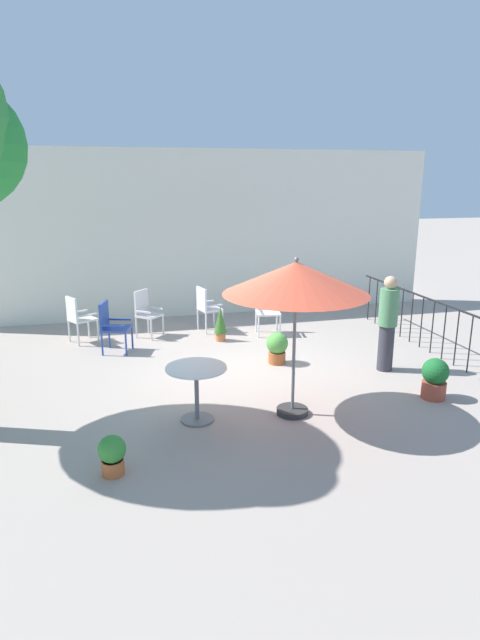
% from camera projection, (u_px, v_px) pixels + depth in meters
% --- Properties ---
extents(ground_plane, '(60.00, 60.00, 0.00)m').
position_uv_depth(ground_plane, '(244.00, 373.00, 8.91)').
color(ground_plane, '#A5968B').
extents(villa_facade, '(11.40, 0.30, 3.84)m').
position_uv_depth(villa_facade, '(199.00, 234.00, 12.36)').
color(villa_facade, silver).
rests_on(villa_facade, ground).
extents(terrace_railing, '(0.03, 5.70, 1.01)m').
position_uv_depth(terrace_railing, '(439.00, 320.00, 9.60)').
color(terrace_railing, black).
rests_on(terrace_railing, ground).
extents(patio_umbrella_0, '(1.94, 1.94, 2.20)m').
position_uv_depth(patio_umbrella_0, '(296.00, 280.00, 6.88)').
color(patio_umbrella_0, '#2D2D2D').
rests_on(patio_umbrella_0, ground).
extents(cafe_table_0, '(0.82, 0.82, 0.77)m').
position_uv_depth(cafe_table_0, '(196.00, 383.00, 7.03)').
color(cafe_table_0, silver).
rests_on(cafe_table_0, ground).
extents(patio_chair_0, '(0.60, 0.60, 0.97)m').
position_uv_depth(patio_chair_0, '(146.00, 311.00, 10.83)').
color(patio_chair_0, silver).
rests_on(patio_chair_0, ground).
extents(patio_chair_1, '(0.61, 0.60, 0.95)m').
position_uv_depth(patio_chair_1, '(78.00, 316.00, 10.41)').
color(patio_chair_1, silver).
rests_on(patio_chair_1, ground).
extents(patio_chair_2, '(0.52, 0.55, 0.96)m').
position_uv_depth(patio_chair_2, '(206.00, 306.00, 11.21)').
color(patio_chair_2, white).
rests_on(patio_chair_2, ground).
extents(patio_chair_3, '(0.55, 0.54, 0.90)m').
position_uv_depth(patio_chair_3, '(268.00, 309.00, 11.06)').
color(patio_chair_3, white).
rests_on(patio_chair_3, ground).
extents(patio_chair_4, '(0.61, 0.61, 0.97)m').
position_uv_depth(patio_chair_4, '(112.00, 324.00, 9.86)').
color(patio_chair_4, '#25449C').
rests_on(patio_chair_4, ground).
extents(potted_plant_0, '(0.26, 0.26, 0.70)m').
position_uv_depth(potted_plant_0, '(221.00, 323.00, 10.59)').
color(potted_plant_0, '#BF6C41').
rests_on(potted_plant_0, ground).
extents(potted_plant_1, '(0.39, 0.39, 0.62)m').
position_uv_depth(potted_plant_1, '(435.00, 378.00, 7.82)').
color(potted_plant_1, '#A44935').
rests_on(potted_plant_1, ground).
extents(potted_plant_2, '(0.39, 0.39, 0.57)m').
position_uv_depth(potted_plant_2, '(277.00, 347.00, 9.31)').
color(potted_plant_2, '#A9592D').
rests_on(potted_plant_2, ground).
extents(potted_plant_3, '(0.31, 0.31, 0.47)m').
position_uv_depth(potted_plant_3, '(112.00, 454.00, 5.81)').
color(potted_plant_3, '#BA6131').
rests_on(potted_plant_3, ground).
extents(standing_person, '(0.45, 0.45, 1.63)m').
position_uv_depth(standing_person, '(388.00, 323.00, 8.85)').
color(standing_person, '#33333D').
rests_on(standing_person, ground).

